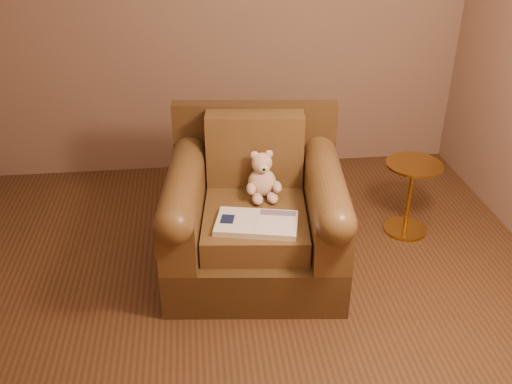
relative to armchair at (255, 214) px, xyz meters
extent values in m
plane|color=#4D301A|center=(-0.11, -0.50, -0.38)|extent=(4.00, 4.00, 0.00)
cube|color=#826450|center=(-0.11, 1.50, 0.97)|extent=(4.00, 0.02, 2.70)
cube|color=#442E16|center=(-0.01, -0.05, -0.22)|extent=(1.18, 1.14, 0.30)
cube|color=#442E16|center=(0.04, 0.41, 0.26)|extent=(1.09, 0.22, 0.67)
cube|color=brown|center=(-0.01, -0.10, 0.01)|extent=(0.70, 0.82, 0.16)
cube|color=brown|center=(0.03, 0.27, 0.33)|extent=(0.64, 0.24, 0.49)
cube|color=brown|center=(-0.44, -0.05, 0.10)|extent=(0.31, 0.94, 0.35)
cube|color=brown|center=(0.42, -0.15, 0.10)|extent=(0.31, 0.94, 0.35)
cylinder|color=brown|center=(-0.44, -0.05, 0.27)|extent=(0.31, 0.94, 0.22)
cylinder|color=brown|center=(0.42, -0.15, 0.27)|extent=(0.31, 0.94, 0.22)
ellipsoid|color=beige|center=(0.06, 0.10, 0.17)|extent=(0.18, 0.16, 0.19)
sphere|color=beige|center=(0.06, 0.11, 0.31)|extent=(0.13, 0.13, 0.13)
ellipsoid|color=beige|center=(0.01, 0.11, 0.36)|extent=(0.05, 0.03, 0.05)
ellipsoid|color=beige|center=(0.10, 0.12, 0.36)|extent=(0.05, 0.03, 0.05)
ellipsoid|color=beige|center=(0.06, 0.05, 0.30)|extent=(0.06, 0.04, 0.05)
sphere|color=black|center=(0.06, 0.03, 0.30)|extent=(0.02, 0.02, 0.02)
ellipsoid|color=beige|center=(-0.02, 0.02, 0.17)|extent=(0.06, 0.12, 0.06)
ellipsoid|color=beige|center=(0.14, 0.03, 0.17)|extent=(0.06, 0.12, 0.06)
ellipsoid|color=beige|center=(0.01, -0.01, 0.12)|extent=(0.07, 0.12, 0.06)
ellipsoid|color=beige|center=(0.11, -0.01, 0.12)|extent=(0.07, 0.12, 0.06)
cube|color=beige|center=(-0.02, -0.28, 0.11)|extent=(0.52, 0.38, 0.03)
cube|color=white|center=(-0.14, -0.25, 0.12)|extent=(0.29, 0.33, 0.00)
cube|color=white|center=(0.09, -0.30, 0.12)|extent=(0.29, 0.33, 0.00)
cube|color=beige|center=(-0.02, -0.28, 0.12)|extent=(0.07, 0.28, 0.00)
cube|color=#0F1638|center=(-0.19, -0.24, 0.13)|extent=(0.10, 0.12, 0.00)
cube|color=slate|center=(0.12, -0.21, 0.13)|extent=(0.22, 0.10, 0.00)
cylinder|color=#B88932|center=(1.13, 0.27, -0.36)|extent=(0.31, 0.31, 0.02)
cylinder|color=#B88932|center=(1.13, 0.27, -0.10)|extent=(0.03, 0.03, 0.50)
cylinder|color=#B88932|center=(1.13, 0.27, 0.16)|extent=(0.39, 0.39, 0.02)
cylinder|color=#B88932|center=(1.13, 0.27, 0.15)|extent=(0.03, 0.03, 0.02)
camera|label=1|loc=(-0.35, -3.08, 1.88)|focal=40.00mm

